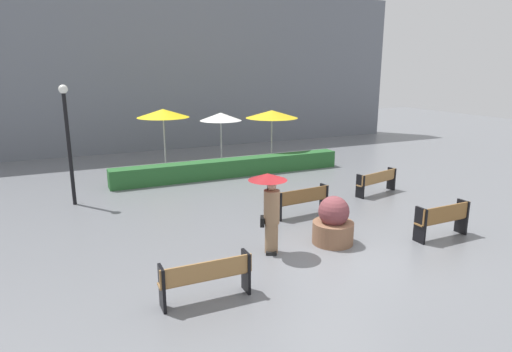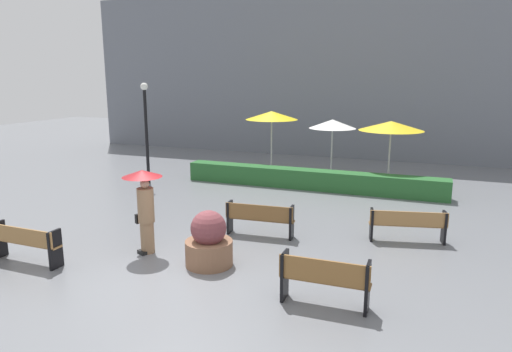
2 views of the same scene
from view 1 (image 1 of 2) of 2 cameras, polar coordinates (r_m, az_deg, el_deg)
The scene contains 13 objects.
ground_plane at distance 10.78m, azimuth 10.15°, elevation -10.22°, with size 60.00×60.00×0.00m, color slate.
bench_near_left at distance 8.61m, azimuth -6.48°, elevation -12.79°, with size 1.80×0.38×0.86m.
bench_far_right at distance 16.05m, azimuth 15.46°, elevation -0.55°, with size 1.89×0.74×0.81m.
bench_near_right at distance 12.47m, azimuth 23.10°, elevation -5.08°, with size 1.64×0.40×0.93m.
bench_mid_center at distance 13.27m, azimuth 6.03°, elevation -3.04°, with size 1.81×0.49×0.86m.
pedestrian_with_umbrella at distance 10.40m, azimuth 1.82°, elevation -3.50°, with size 0.92×0.92×1.97m.
planter_pot at distance 11.36m, azimuth 9.99°, elevation -6.05°, with size 1.04×1.04×1.24m.
lamp_post at distance 15.12m, azimuth -23.24°, elevation 5.20°, with size 0.28×0.28×3.85m.
patio_umbrella_yellow at distance 19.01m, azimuth -11.96°, elevation 7.96°, with size 2.19×2.19×2.66m.
patio_umbrella_white at distance 19.78m, azimuth -4.59°, elevation 7.66°, with size 1.87×1.87×2.40m.
patio_umbrella_yellow_far at distance 20.25m, azimuth 2.06°, elevation 8.02°, with size 2.38×2.38×2.45m.
hedge_strip at distance 18.07m, azimuth -3.21°, elevation 1.10°, with size 9.68×0.70×0.71m, color #28602D.
building_facade at distance 24.68m, azimuth -11.54°, elevation 13.33°, with size 28.00×1.20×8.42m, color slate.
Camera 1 is at (-5.73, -8.01, 4.38)m, focal length 30.85 mm.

